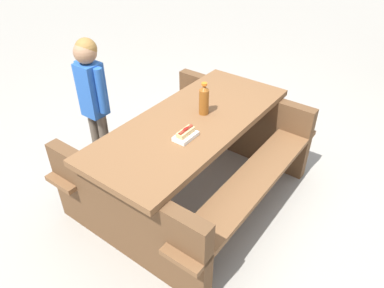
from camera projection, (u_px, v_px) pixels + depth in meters
ground_plane at (192, 192)px, 3.17m from camera, size 30.00×30.00×0.00m
picnic_table at (192, 152)px, 2.91m from camera, size 2.14×1.88×0.75m
soda_bottle at (204, 100)px, 2.75m from camera, size 0.08×0.08×0.26m
hotdog_tray at (186, 134)px, 2.52m from camera, size 0.21×0.16×0.08m
child_in_coat at (92, 90)px, 3.04m from camera, size 0.22×0.30×1.24m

